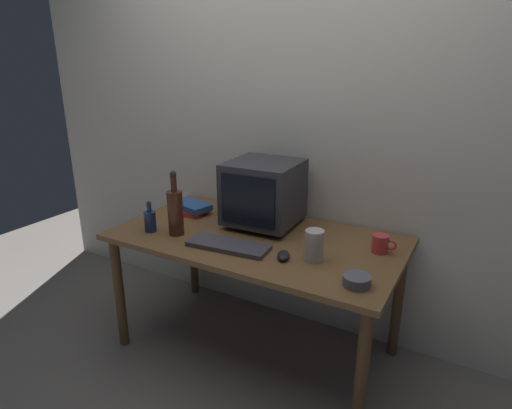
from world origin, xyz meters
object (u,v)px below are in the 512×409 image
bottle_tall (175,211)px  keyboard (228,246)px  crt_monitor (264,193)px  mug (381,244)px  book_stack (192,208)px  metal_canister (314,245)px  cd_spindle (357,280)px  bottle_short (150,220)px  computer_mouse (284,256)px

bottle_tall → keyboard: bearing=-2.0°
crt_monitor → mug: 0.69m
book_stack → mug: 1.15m
metal_canister → cd_spindle: bearing=-28.5°
bottle_short → keyboard: bearing=2.8°
keyboard → mug: bearing=20.3°
computer_mouse → cd_spindle: bearing=-32.8°
computer_mouse → bottle_short: 0.79m
crt_monitor → bottle_tall: size_ratio=1.14×
book_stack → mug: mug is taller
bottle_tall → mug: bearing=17.0°
crt_monitor → book_stack: (-0.48, -0.04, -0.16)m
keyboard → cd_spindle: bearing=-9.7°
bottle_short → book_stack: 0.35m
bottle_short → bottle_tall: bearing=13.6°
keyboard → metal_canister: size_ratio=2.80×
mug → cd_spindle: mug is taller
crt_monitor → computer_mouse: crt_monitor is taller
bottle_tall → cd_spindle: bearing=-3.7°
book_stack → cd_spindle: (1.15, -0.38, -0.01)m
keyboard → cd_spindle: (0.68, -0.05, 0.01)m
computer_mouse → book_stack: size_ratio=0.40×
crt_monitor → computer_mouse: 0.49m
mug → metal_canister: (-0.25, -0.24, 0.03)m
bottle_tall → bottle_short: size_ratio=2.03×
bottle_tall → book_stack: bearing=113.2°
crt_monitor → metal_canister: 0.52m
crt_monitor → book_stack: size_ratio=1.60×
computer_mouse → mug: mug is taller
bottle_short → cd_spindle: size_ratio=1.46×
bottle_short → crt_monitor: bearing=38.1°
keyboard → cd_spindle: size_ratio=3.50×
bottle_tall → cd_spindle: (1.02, -0.07, -0.11)m
mug → metal_canister: size_ratio=0.80×
book_stack → bottle_tall: bearing=-66.8°
mug → bottle_tall: bearing=-163.0°
crt_monitor → keyboard: 0.41m
bottle_tall → metal_canister: size_ratio=2.36×
computer_mouse → metal_canister: size_ratio=0.67×
crt_monitor → bottle_short: crt_monitor is taller
bottle_tall → bottle_short: (-0.15, -0.04, -0.07)m
crt_monitor → book_stack: crt_monitor is taller
keyboard → bottle_tall: 0.36m
mug → metal_canister: metal_canister is taller
bottle_tall → cd_spindle: bottle_tall is taller
cd_spindle → metal_canister: bearing=151.5°
book_stack → mug: size_ratio=2.10×
bottle_short → mug: size_ratio=1.46×
keyboard → cd_spindle: 0.68m
mug → cd_spindle: (-0.00, -0.38, -0.02)m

